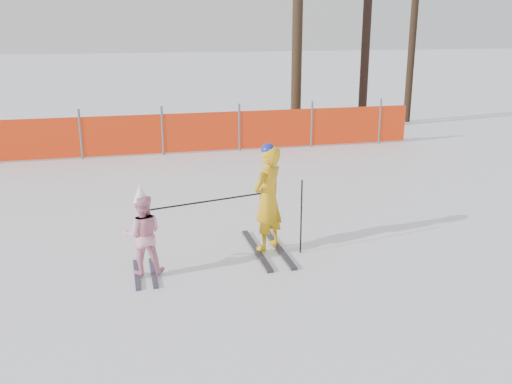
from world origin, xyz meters
TOP-DOWN VIEW (x-y plane):
  - ground at (0.00, 0.00)m, footprint 120.00×120.00m
  - adult at (0.24, 0.76)m, footprint 0.67×1.59m
  - child at (-1.58, 0.33)m, footprint 0.56×0.96m
  - ski_poles at (-0.12, 0.55)m, footprint 2.17×0.40m
  - safety_fence at (-2.35, 7.60)m, footprint 16.79×0.06m
  - tree_trunks at (5.10, 9.95)m, footprint 4.65×1.47m

SIDE VIEW (x-z plane):
  - ground at x=0.00m, z-range 0.00..0.00m
  - safety_fence at x=-2.35m, z-range -0.07..1.18m
  - child at x=-1.58m, z-range -0.05..1.22m
  - ski_poles at x=-0.12m, z-range 0.21..1.32m
  - adult at x=0.24m, z-range -0.01..1.62m
  - tree_trunks at x=5.10m, z-range -0.41..6.06m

